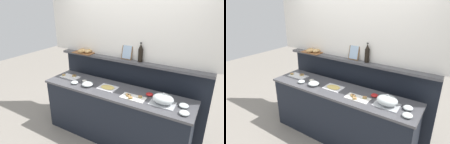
{
  "view_description": "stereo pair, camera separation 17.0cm",
  "coord_description": "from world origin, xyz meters",
  "views": [
    {
      "loc": [
        1.36,
        -2.36,
        2.27
      ],
      "look_at": [
        -0.1,
        0.1,
        1.17
      ],
      "focal_mm": 30.76,
      "sensor_mm": 36.0,
      "label": 1
    },
    {
      "loc": [
        1.5,
        -2.27,
        2.27
      ],
      "look_at": [
        -0.1,
        0.1,
        1.17
      ],
      "focal_mm": 30.76,
      "sensor_mm": 36.0,
      "label": 2
    }
  ],
  "objects": [
    {
      "name": "condiment_bowl_teal",
      "position": [
        -0.6,
        0.02,
        0.94
      ],
      "size": [
        0.08,
        0.08,
        0.03
      ],
      "primitive_type": "ellipsoid",
      "color": "silver",
      "rests_on": "buffet_counter"
    },
    {
      "name": "buffet_counter",
      "position": [
        0.0,
        0.0,
        0.46
      ],
      "size": [
        2.46,
        0.61,
        0.92
      ],
      "color": "black",
      "rests_on": "ground_plane"
    },
    {
      "name": "upper_wall_panel",
      "position": [
        0.0,
        0.51,
        1.95
      ],
      "size": [
        3.31,
        0.08,
        1.29
      ],
      "primitive_type": "cube",
      "color": "white",
      "rests_on": "back_ledge_unit"
    },
    {
      "name": "serving_cloche",
      "position": [
        0.79,
        -0.04,
        1.0
      ],
      "size": [
        0.34,
        0.24,
        0.17
      ],
      "color": "#B7BABF",
      "rests_on": "buffet_counter"
    },
    {
      "name": "glass_bowl_extra",
      "position": [
        1.05,
        0.02,
        0.95
      ],
      "size": [
        0.13,
        0.13,
        0.05
      ],
      "color": "silver",
      "rests_on": "buffet_counter"
    },
    {
      "name": "bread_basket",
      "position": [
        -0.88,
        0.38,
        1.35
      ],
      "size": [
        0.4,
        0.29,
        0.08
      ],
      "color": "brown",
      "rests_on": "back_ledge_unit"
    },
    {
      "name": "ground_plane",
      "position": [
        0.0,
        0.6,
        0.0
      ],
      "size": [
        12.0,
        12.0,
        0.0
      ],
      "primitive_type": "plane",
      "color": "gray"
    },
    {
      "name": "sandwich_platter_side",
      "position": [
        0.36,
        -0.09,
        0.93
      ],
      "size": [
        0.36,
        0.18,
        0.04
      ],
      "color": "white",
      "rests_on": "buffet_counter"
    },
    {
      "name": "glass_bowl_medium",
      "position": [
        1.09,
        -0.16,
        0.95
      ],
      "size": [
        0.13,
        0.13,
        0.05
      ],
      "color": "silver",
      "rests_on": "buffet_counter"
    },
    {
      "name": "sandwich_platter_front",
      "position": [
        -0.95,
        0.05,
        0.93
      ],
      "size": [
        0.35,
        0.19,
        0.04
      ],
      "color": "white",
      "rests_on": "buffet_counter"
    },
    {
      "name": "framed_picture",
      "position": [
        -0.01,
        0.45,
        1.43
      ],
      "size": [
        0.19,
        0.07,
        0.25
      ],
      "color": "brown",
      "rests_on": "back_ledge_unit"
    },
    {
      "name": "condiment_bowl_cream",
      "position": [
        0.54,
        0.1,
        0.94
      ],
      "size": [
        0.11,
        0.11,
        0.04
      ],
      "primitive_type": "ellipsoid",
      "color": "red",
      "rests_on": "buffet_counter"
    },
    {
      "name": "back_ledge_unit",
      "position": [
        0.0,
        0.48,
        0.69
      ],
      "size": [
        2.71,
        0.22,
        1.31
      ],
      "color": "black",
      "rests_on": "ground_plane"
    },
    {
      "name": "wine_bottle_dark",
      "position": [
        0.24,
        0.43,
        1.45
      ],
      "size": [
        0.08,
        0.08,
        0.32
      ],
      "color": "black",
      "rests_on": "back_ledge_unit"
    },
    {
      "name": "glass_bowl_large",
      "position": [
        -0.69,
        -0.14,
        0.94
      ],
      "size": [
        0.12,
        0.12,
        0.05
      ],
      "color": "silver",
      "rests_on": "buffet_counter"
    },
    {
      "name": "cold_cuts_platter",
      "position": [
        -0.12,
        -0.0,
        0.93
      ],
      "size": [
        0.31,
        0.23,
        0.02
      ],
      "color": "silver",
      "rests_on": "buffet_counter"
    },
    {
      "name": "glass_bowl_small",
      "position": [
        -0.44,
        -0.1,
        0.96
      ],
      "size": [
        0.18,
        0.18,
        0.07
      ],
      "color": "silver",
      "rests_on": "buffet_counter"
    }
  ]
}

